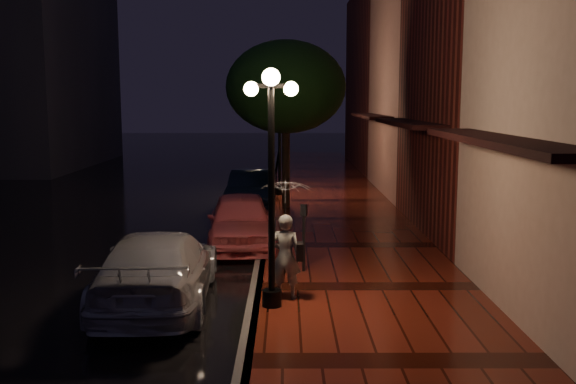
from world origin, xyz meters
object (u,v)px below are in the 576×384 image
(street_tree, at_px, (286,90))
(silver_car, at_px, (158,269))
(woman_with_umbrella, at_px, (286,221))
(parking_meter, at_px, (304,231))
(streetlamp_far, at_px, (280,133))
(pink_car, at_px, (241,220))
(navy_car, at_px, (252,191))
(streetlamp_near, at_px, (271,174))

(street_tree, distance_m, silver_car, 11.33)
(woman_with_umbrella, height_order, parking_meter, woman_with_umbrella)
(streetlamp_far, relative_size, parking_meter, 2.89)
(streetlamp_far, distance_m, parking_meter, 11.70)
(pink_car, xyz_separation_m, woman_with_umbrella, (1.20, -4.93, 0.93))
(street_tree, relative_size, pink_car, 1.37)
(streetlamp_far, height_order, woman_with_umbrella, streetlamp_far)
(street_tree, bearing_deg, woman_with_umbrella, -90.03)
(silver_car, bearing_deg, parking_meter, -148.35)
(navy_car, relative_size, woman_with_umbrella, 1.90)
(woman_with_umbrella, bearing_deg, streetlamp_near, 75.09)
(navy_car, bearing_deg, streetlamp_near, -82.40)
(streetlamp_far, bearing_deg, navy_car, -108.02)
(streetlamp_near, bearing_deg, woman_with_umbrella, 62.47)
(streetlamp_far, height_order, navy_car, streetlamp_far)
(street_tree, xyz_separation_m, woman_with_umbrella, (-0.01, -10.51, -2.59))
(streetlamp_near, bearing_deg, silver_car, 166.88)
(streetlamp_near, bearing_deg, navy_car, 94.90)
(streetlamp_near, relative_size, silver_car, 0.87)
(street_tree, relative_size, navy_car, 1.34)
(navy_car, bearing_deg, street_tree, -1.46)
(streetlamp_near, relative_size, pink_car, 1.02)
(silver_car, xyz_separation_m, woman_with_umbrella, (2.44, -0.02, 0.94))
(parking_meter, bearing_deg, streetlamp_far, 111.41)
(pink_car, relative_size, woman_with_umbrella, 1.86)
(street_tree, height_order, navy_car, street_tree)
(streetlamp_far, distance_m, woman_with_umbrella, 13.55)
(silver_car, relative_size, parking_meter, 3.33)
(navy_car, xyz_separation_m, parking_meter, (1.60, -8.66, 0.34))
(streetlamp_far, xyz_separation_m, silver_car, (-2.18, -13.49, -1.88))
(streetlamp_far, distance_m, silver_car, 13.80)
(pink_car, xyz_separation_m, parking_meter, (1.60, -2.99, 0.33))
(streetlamp_near, distance_m, parking_meter, 2.95)
(street_tree, height_order, woman_with_umbrella, street_tree)
(streetlamp_near, xyz_separation_m, woman_with_umbrella, (0.25, 0.49, -0.94))
(streetlamp_near, bearing_deg, parking_meter, 74.98)
(streetlamp_near, height_order, streetlamp_far, same)
(navy_car, bearing_deg, streetlamp_far, 74.68)
(navy_car, bearing_deg, woman_with_umbrella, -80.83)
(pink_car, xyz_separation_m, navy_car, (-0.00, 5.67, -0.01))
(silver_car, bearing_deg, navy_car, -99.03)
(streetlamp_near, relative_size, woman_with_umbrella, 1.89)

